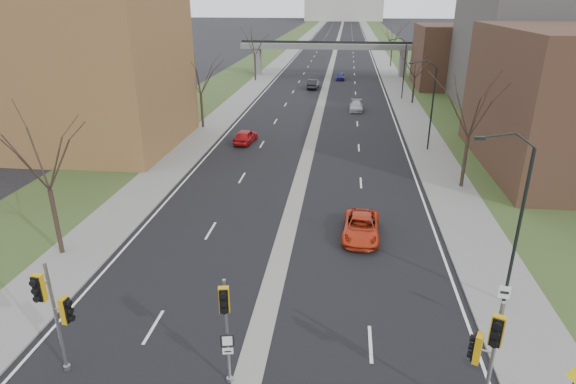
% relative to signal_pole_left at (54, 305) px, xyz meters
% --- Properties ---
extents(ground, '(700.00, 700.00, 0.00)m').
position_rel_signal_pole_left_xyz_m(ground, '(7.35, 1.23, -3.31)').
color(ground, black).
rests_on(ground, ground).
extents(road_surface, '(20.00, 600.00, 0.01)m').
position_rel_signal_pole_left_xyz_m(road_surface, '(7.35, 151.23, -3.30)').
color(road_surface, black).
rests_on(road_surface, ground).
extents(median_strip, '(1.20, 600.00, 0.02)m').
position_rel_signal_pole_left_xyz_m(median_strip, '(7.35, 151.23, -3.31)').
color(median_strip, gray).
rests_on(median_strip, ground).
extents(sidewalk_right, '(4.00, 600.00, 0.12)m').
position_rel_signal_pole_left_xyz_m(sidewalk_right, '(19.35, 151.23, -3.25)').
color(sidewalk_right, gray).
rests_on(sidewalk_right, ground).
extents(sidewalk_left, '(4.00, 600.00, 0.12)m').
position_rel_signal_pole_left_xyz_m(sidewalk_left, '(-4.65, 151.23, -3.25)').
color(sidewalk_left, gray).
rests_on(sidewalk_left, ground).
extents(grass_verge_right, '(8.00, 600.00, 0.10)m').
position_rel_signal_pole_left_xyz_m(grass_verge_right, '(25.35, 151.23, -3.26)').
color(grass_verge_right, '#364A22').
rests_on(grass_verge_right, ground).
extents(grass_verge_left, '(8.00, 600.00, 0.10)m').
position_rel_signal_pole_left_xyz_m(grass_verge_left, '(-10.65, 151.23, -3.26)').
color(grass_verge_left, '#364A22').
rests_on(grass_verge_left, ground).
extents(apartment_building, '(25.00, 16.00, 22.00)m').
position_rel_signal_pole_left_xyz_m(apartment_building, '(-18.65, 31.23, 7.69)').
color(apartment_building, brown).
rests_on(apartment_building, ground).
extents(commercial_block_mid, '(18.00, 22.00, 15.00)m').
position_rel_signal_pole_left_xyz_m(commercial_block_mid, '(35.35, 53.23, 4.19)').
color(commercial_block_mid, '#53514C').
rests_on(commercial_block_mid, ground).
extents(commercial_block_far, '(14.00, 14.00, 10.00)m').
position_rel_signal_pole_left_xyz_m(commercial_block_far, '(29.35, 71.23, 1.69)').
color(commercial_block_far, '#4A2F22').
rests_on(commercial_block_far, ground).
extents(pedestrian_bridge, '(34.00, 3.00, 6.45)m').
position_rel_signal_pole_left_xyz_m(pedestrian_bridge, '(7.35, 81.23, 1.54)').
color(pedestrian_bridge, slate).
rests_on(pedestrian_bridge, ground).
extents(streetlight_near, '(2.61, 0.20, 8.70)m').
position_rel_signal_pole_left_xyz_m(streetlight_near, '(18.34, 7.23, 3.65)').
color(streetlight_near, black).
rests_on(streetlight_near, sidewalk_right).
extents(streetlight_mid, '(2.61, 0.20, 8.70)m').
position_rel_signal_pole_left_xyz_m(streetlight_mid, '(18.34, 33.23, 3.65)').
color(streetlight_mid, black).
rests_on(streetlight_mid, sidewalk_right).
extents(streetlight_far, '(2.61, 0.20, 8.70)m').
position_rel_signal_pole_left_xyz_m(streetlight_far, '(18.34, 59.23, 3.65)').
color(streetlight_far, black).
rests_on(streetlight_far, sidewalk_right).
extents(tree_left_a, '(7.20, 7.20, 9.40)m').
position_rel_signal_pole_left_xyz_m(tree_left_a, '(-5.65, 9.23, 3.33)').
color(tree_left_a, '#382B21').
rests_on(tree_left_a, sidewalk_left).
extents(tree_left_b, '(6.75, 6.75, 8.81)m').
position_rel_signal_pole_left_xyz_m(tree_left_b, '(-5.65, 39.23, 2.92)').
color(tree_left_b, '#382B21').
rests_on(tree_left_b, sidewalk_left).
extents(tree_left_c, '(7.65, 7.65, 9.99)m').
position_rel_signal_pole_left_xyz_m(tree_left_c, '(-5.65, 73.23, 3.74)').
color(tree_left_c, '#382B21').
rests_on(tree_left_c, sidewalk_left).
extents(tree_right_a, '(7.20, 7.20, 9.40)m').
position_rel_signal_pole_left_xyz_m(tree_right_a, '(20.35, 23.23, 3.33)').
color(tree_right_a, '#382B21').
rests_on(tree_right_a, sidewalk_right).
extents(tree_right_b, '(6.30, 6.30, 8.22)m').
position_rel_signal_pole_left_xyz_m(tree_right_b, '(20.35, 56.23, 2.51)').
color(tree_right_b, '#382B21').
rests_on(tree_right_b, sidewalk_right).
extents(tree_right_c, '(7.65, 7.65, 9.99)m').
position_rel_signal_pole_left_xyz_m(tree_right_c, '(20.35, 96.23, 3.74)').
color(tree_right_c, '#382B21').
rests_on(tree_right_c, sidewalk_right).
extents(signal_pole_left, '(0.97, 0.87, 5.05)m').
position_rel_signal_pole_left_xyz_m(signal_pole_left, '(0.00, 0.00, 0.00)').
color(signal_pole_left, gray).
rests_on(signal_pole_left, ground).
extents(signal_pole_median, '(0.58, 0.79, 4.75)m').
position_rel_signal_pole_left_xyz_m(signal_pole_median, '(6.72, 0.08, 0.00)').
color(signal_pole_median, gray).
rests_on(signal_pole_median, ground).
extents(signal_pole_right, '(0.85, 1.19, 5.13)m').
position_rel_signal_pole_left_xyz_m(signal_pole_right, '(15.88, -0.58, 0.05)').
color(signal_pole_right, gray).
rests_on(signal_pole_right, ground).
extents(speed_limit_sign, '(0.50, 0.09, 2.31)m').
position_rel_signal_pole_left_xyz_m(speed_limit_sign, '(18.17, 4.87, -1.60)').
color(speed_limit_sign, black).
rests_on(speed_limit_sign, sidewalk_right).
extents(warning_sign, '(0.84, 0.17, 2.17)m').
position_rel_signal_pole_left_xyz_m(warning_sign, '(19.37, 0.28, -1.78)').
color(warning_sign, black).
rests_on(warning_sign, sidewalk_right).
extents(car_left_near, '(2.17, 4.40, 1.44)m').
position_rel_signal_pole_left_xyz_m(car_left_near, '(0.54, 33.72, -2.59)').
color(car_left_near, '#B11417').
rests_on(car_left_near, ground).
extents(car_left_far, '(1.84, 4.67, 1.51)m').
position_rel_signal_pole_left_xyz_m(car_left_far, '(5.35, 66.68, -2.55)').
color(car_left_far, black).
rests_on(car_left_far, ground).
extents(car_right_near, '(2.52, 5.04, 1.37)m').
position_rel_signal_pole_left_xyz_m(car_right_near, '(12.13, 13.58, -2.62)').
color(car_right_near, red).
rests_on(car_right_near, ground).
extents(car_right_mid, '(1.82, 4.30, 1.24)m').
position_rel_signal_pole_left_xyz_m(car_right_mid, '(12.27, 50.63, -2.69)').
color(car_right_mid, '#B5B4BD').
rests_on(car_right_mid, ground).
extents(car_right_far, '(1.58, 3.92, 1.34)m').
position_rel_signal_pole_left_xyz_m(car_right_far, '(9.67, 76.46, -2.64)').
color(car_right_far, navy).
rests_on(car_right_far, ground).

